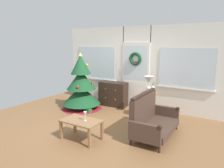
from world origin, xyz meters
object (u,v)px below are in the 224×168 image
side_table (150,100)px  table_lamp (149,82)px  christmas_tree (81,88)px  settee_sofa (151,119)px  wine_glass (85,114)px  dresser_cabinet (113,94)px  coffee_table (81,123)px  gift_box (88,110)px  flower_vase (153,89)px

side_table → table_lamp: table_lamp is taller
christmas_tree → settee_sofa: (2.61, -0.73, -0.30)m
table_lamp → wine_glass: (-0.56, -2.05, -0.42)m
dresser_cabinet → side_table: bearing=-18.1°
side_table → wine_glass: (-0.62, -2.01, 0.07)m
side_table → coffee_table: side_table is taller
table_lamp → gift_box: table_lamp is taller
side_table → christmas_tree: bearing=-171.1°
christmas_tree → side_table: (2.13, 0.33, -0.17)m
christmas_tree → coffee_table: christmas_tree is taller
table_lamp → flower_vase: table_lamp is taller
christmas_tree → side_table: size_ratio=2.48×
christmas_tree → flower_vase: (2.23, 0.27, 0.15)m
flower_vase → coffee_table: size_ratio=0.42×
christmas_tree → gift_box: 0.75m
settee_sofa → coffee_table: size_ratio=1.69×
side_table → table_lamp: size_ratio=1.62×
settee_sofa → flower_vase: bearing=110.5°
wine_glass → gift_box: (-1.09, 1.46, -0.48)m
christmas_tree → table_lamp: christmas_tree is taller
side_table → gift_box: size_ratio=3.97×
coffee_table → gift_box: size_ratio=4.71×
christmas_tree → wine_glass: size_ratio=9.04×
dresser_cabinet → wine_glass: 2.63m
settee_sofa → flower_vase: flower_vase is taller
table_lamp → flower_vase: (0.16, -0.10, -0.17)m
settee_sofa → gift_box: settee_sofa is taller
dresser_cabinet → flower_vase: (1.55, -0.54, 0.44)m
flower_vase → dresser_cabinet: bearing=161.0°
settee_sofa → flower_vase: size_ratio=4.06×
flower_vase → gift_box: size_ratio=1.96×
gift_box → christmas_tree: bearing=153.2°
settee_sofa → flower_vase: (-0.38, 1.01, 0.45)m
christmas_tree → table_lamp: size_ratio=4.01×
side_table → wine_glass: 2.11m
christmas_tree → table_lamp: 2.13m
coffee_table → wine_glass: 0.23m
settee_sofa → wine_glass: size_ratio=7.29×
gift_box → dresser_cabinet: bearing=76.0°
wine_glass → gift_box: 1.89m
dresser_cabinet → gift_box: 1.09m
side_table → gift_box: (-1.71, -0.55, -0.41)m
side_table → flower_vase: bearing=-31.0°
settee_sofa → side_table: settee_sofa is taller
side_table → wine_glass: bearing=-107.2°
flower_vase → wine_glass: (-0.72, -1.95, -0.25)m
dresser_cabinet → table_lamp: bearing=-17.3°
dresser_cabinet → wine_glass: dresser_cabinet is taller
side_table → settee_sofa: bearing=-65.9°
settee_sofa → side_table: 1.17m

